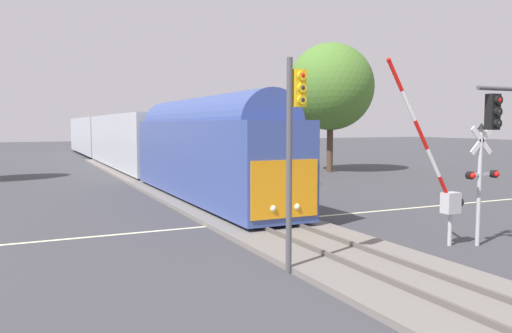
{
  "coord_description": "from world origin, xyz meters",
  "views": [
    {
      "loc": [
        -8.82,
        -18.88,
        4.06
      ],
      "look_at": [
        1.69,
        3.54,
        2.0
      ],
      "focal_mm": 35.63,
      "sensor_mm": 36.0,
      "label": 1
    }
  ],
  "objects_px": {
    "crossing_gate_near": "(444,187)",
    "crossing_signal_mast": "(481,171)",
    "maple_right_background": "(331,87)",
    "traffic_signal_median": "(294,131)",
    "traffic_signal_far_side": "(281,135)",
    "commuter_train": "(124,139)"
  },
  "relations": [
    {
      "from": "crossing_gate_near",
      "to": "traffic_signal_far_side",
      "type": "height_order",
      "value": "crossing_gate_near"
    },
    {
      "from": "traffic_signal_far_side",
      "to": "traffic_signal_median",
      "type": "distance_m",
      "value": 18.07
    },
    {
      "from": "traffic_signal_far_side",
      "to": "crossing_signal_mast",
      "type": "bearing_deg",
      "value": -93.65
    },
    {
      "from": "maple_right_background",
      "to": "traffic_signal_median",
      "type": "bearing_deg",
      "value": -125.22
    },
    {
      "from": "crossing_gate_near",
      "to": "traffic_signal_far_side",
      "type": "xyz_separation_m",
      "value": [
        2.17,
        15.59,
        1.38
      ]
    },
    {
      "from": "traffic_signal_far_side",
      "to": "traffic_signal_median",
      "type": "xyz_separation_m",
      "value": [
        -8.16,
        -16.11,
        0.52
      ]
    },
    {
      "from": "maple_right_background",
      "to": "crossing_gate_near",
      "type": "bearing_deg",
      "value": -115.33
    },
    {
      "from": "traffic_signal_far_side",
      "to": "commuter_train",
      "type": "bearing_deg",
      "value": 107.34
    },
    {
      "from": "traffic_signal_median",
      "to": "maple_right_background",
      "type": "distance_m",
      "value": 30.36
    },
    {
      "from": "crossing_signal_mast",
      "to": "maple_right_background",
      "type": "distance_m",
      "value": 27.05
    },
    {
      "from": "crossing_gate_near",
      "to": "crossing_signal_mast",
      "type": "xyz_separation_m",
      "value": [
        1.15,
        -0.44,
        0.5
      ]
    },
    {
      "from": "crossing_gate_near",
      "to": "crossing_signal_mast",
      "type": "distance_m",
      "value": 1.33
    },
    {
      "from": "traffic_signal_median",
      "to": "maple_right_background",
      "type": "bearing_deg",
      "value": 54.78
    },
    {
      "from": "traffic_signal_median",
      "to": "traffic_signal_far_side",
      "type": "bearing_deg",
      "value": 63.14
    },
    {
      "from": "traffic_signal_median",
      "to": "maple_right_background",
      "type": "height_order",
      "value": "maple_right_background"
    },
    {
      "from": "crossing_signal_mast",
      "to": "traffic_signal_median",
      "type": "bearing_deg",
      "value": -179.34
    },
    {
      "from": "commuter_train",
      "to": "crossing_signal_mast",
      "type": "xyz_separation_m",
      "value": [
        5.01,
        -35.35,
        -0.22
      ]
    },
    {
      "from": "commuter_train",
      "to": "traffic_signal_far_side",
      "type": "relative_size",
      "value": 13.13
    },
    {
      "from": "crossing_gate_near",
      "to": "maple_right_background",
      "type": "xyz_separation_m",
      "value": [
        11.42,
        24.13,
        5.22
      ]
    },
    {
      "from": "crossing_gate_near",
      "to": "crossing_signal_mast",
      "type": "relative_size",
      "value": 1.48
    },
    {
      "from": "commuter_train",
      "to": "maple_right_background",
      "type": "distance_m",
      "value": 19.23
    },
    {
      "from": "crossing_signal_mast",
      "to": "commuter_train",
      "type": "bearing_deg",
      "value": 98.06
    }
  ]
}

